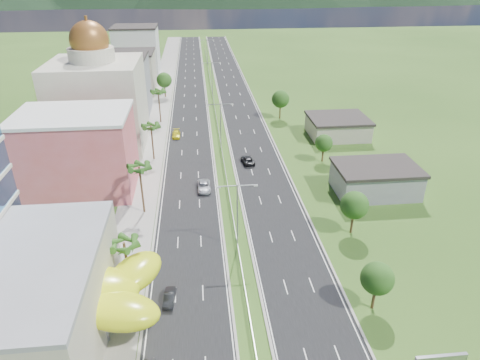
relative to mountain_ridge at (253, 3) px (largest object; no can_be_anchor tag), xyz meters
name	(u,v)px	position (x,y,z in m)	size (l,w,h in m)	color
ground	(245,290)	(-60.00, -450.00, 0.00)	(500.00, 500.00, 0.00)	#2D5119
road_left	(190,101)	(-67.50, -360.00, 0.02)	(11.00, 260.00, 0.04)	black
road_right	(236,99)	(-52.50, -360.00, 0.02)	(11.00, 260.00, 0.04)	black
sidewalk_left	(160,101)	(-77.00, -360.00, 0.06)	(7.00, 260.00, 0.12)	gray
median_guardrail	(216,116)	(-60.00, -378.01, 0.62)	(0.10, 216.06, 0.76)	gray
streetlight_median_b	(237,210)	(-60.00, -440.00, 6.75)	(6.04, 0.25, 11.00)	gray
streetlight_median_c	(221,121)	(-60.00, -400.00, 6.75)	(6.04, 0.25, 11.00)	gray
streetlight_median_d	(212,75)	(-60.00, -355.00, 6.75)	(6.04, 0.25, 11.00)	gray
streetlight_median_e	(207,50)	(-60.00, -310.00, 6.75)	(6.04, 0.25, 11.00)	gray
lime_canopy	(81,292)	(-80.00, -454.00, 4.99)	(18.00, 15.00, 7.40)	#C9D815
pink_shophouse	(78,154)	(-88.00, -418.00, 7.50)	(20.00, 15.00, 15.00)	#CB5553
domed_building	(98,99)	(-88.00, -395.00, 11.35)	(20.00, 20.00, 28.70)	#BEB49E
midrise_grey	(120,86)	(-87.00, -370.00, 8.00)	(16.00, 15.00, 16.00)	gray
midrise_beige	(130,73)	(-87.00, -348.00, 6.50)	(16.00, 15.00, 13.00)	#A69F89
midrise_white	(137,53)	(-87.00, -325.00, 9.00)	(16.00, 15.00, 18.00)	silver
shed_near	(375,181)	(-32.00, -425.00, 2.50)	(15.00, 10.00, 5.00)	gray
shed_far	(337,128)	(-30.00, -395.00, 2.20)	(14.00, 12.00, 4.40)	#A69F89
palm_tree_b	(124,246)	(-75.50, -448.00, 7.06)	(3.60, 3.60, 8.10)	#47301C
palm_tree_c	(139,169)	(-75.50, -428.00, 8.50)	(3.60, 3.60, 9.60)	#47301C
palm_tree_d	(151,128)	(-75.50, -405.00, 7.54)	(3.60, 3.60, 8.60)	#47301C
palm_tree_e	(158,93)	(-75.50, -380.00, 8.31)	(3.60, 3.60, 9.40)	#47301C
leafy_tree_lfar	(164,80)	(-75.50, -355.00, 5.58)	(4.90, 4.90, 8.05)	#47301C
leafy_tree_ra	(377,279)	(-44.00, -455.00, 4.78)	(4.20, 4.20, 6.90)	#47301C
leafy_tree_rb	(354,205)	(-41.00, -438.00, 5.18)	(4.55, 4.55, 7.47)	#47301C
leafy_tree_rc	(324,143)	(-38.00, -410.00, 4.37)	(3.85, 3.85, 6.33)	#47301C
leafy_tree_rd	(281,99)	(-42.00, -380.00, 5.58)	(4.90, 4.90, 8.05)	#47301C
mountain_ridge	(253,3)	(0.00, 0.00, 0.00)	(860.00, 140.00, 90.00)	black
car_dark_left	(169,298)	(-70.04, -451.20, 0.68)	(1.35, 3.87, 1.28)	black
car_silver_mid_left	(204,186)	(-64.67, -420.79, 0.79)	(2.49, 5.39, 1.50)	#AFB0B7
car_yellow_far_left	(176,134)	(-70.89, -391.57, 0.75)	(1.99, 4.89, 1.42)	yellow
car_dark_far_right	(248,160)	(-54.70, -409.19, 0.74)	(2.34, 5.07, 1.41)	black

